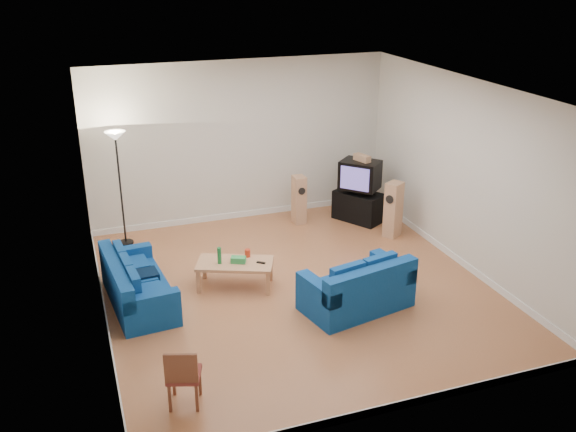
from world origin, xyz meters
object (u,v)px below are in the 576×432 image
object	(u,v)px
sofa_loveseat	(358,291)
tv_stand	(359,206)
television	(360,175)
sofa_three_seat	(135,288)
coffee_table	(235,265)

from	to	relation	value
sofa_loveseat	tv_stand	distance (m)	3.60
sofa_loveseat	television	xyz separation A→B (m)	(1.52, 3.21, 0.67)
sofa_three_seat	television	distance (m)	5.10
television	sofa_loveseat	bearing A→B (deg)	-68.51
sofa_three_seat	tv_stand	world-z (taller)	sofa_three_seat
tv_stand	television	world-z (taller)	television
coffee_table	tv_stand	world-z (taller)	tv_stand
sofa_three_seat	tv_stand	xyz separation A→B (m)	(4.69, 1.96, 0.02)
sofa_three_seat	sofa_loveseat	xyz separation A→B (m)	(3.15, -1.29, 0.03)
sofa_three_seat	sofa_loveseat	size ratio (longest dim) A/B	1.12
coffee_table	tv_stand	bearing A→B (deg)	31.98
sofa_loveseat	television	size ratio (longest dim) A/B	1.94
sofa_loveseat	coffee_table	distance (m)	2.04
tv_stand	sofa_three_seat	bearing A→B (deg)	-98.35
tv_stand	coffee_table	bearing A→B (deg)	-89.05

